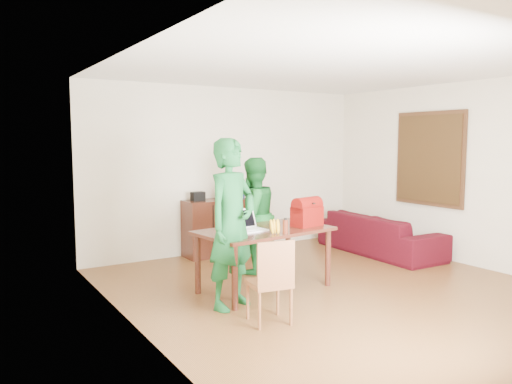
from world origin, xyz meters
TOP-DOWN VIEW (x-y plane):
  - room at (0.01, 0.13)m, footprint 5.20×5.70m
  - table at (-0.74, 0.54)m, footprint 1.72×1.09m
  - chair at (-1.31, -0.43)m, footprint 0.46×0.44m
  - person_near at (-1.39, 0.20)m, footprint 0.80×0.66m
  - person_far at (-0.43, 1.32)m, footprint 0.88×0.74m
  - laptop at (-0.95, 0.51)m, footprint 0.38×0.29m
  - bananas at (-0.80, 0.22)m, footprint 0.19×0.13m
  - bottle at (-0.69, 0.17)m, footprint 0.06×0.06m
  - red_bag at (-0.16, 0.45)m, footprint 0.42×0.29m
  - sofa at (1.95, 1.23)m, footprint 0.92×2.21m

SIDE VIEW (x-z plane):
  - chair at x=-1.31m, z-range -0.18..0.69m
  - sofa at x=1.95m, z-range 0.00..0.64m
  - table at x=-0.74m, z-range 0.29..1.05m
  - bananas at x=-0.80m, z-range 0.76..0.83m
  - person_far at x=-0.43m, z-range 0.00..1.61m
  - laptop at x=-0.95m, z-range 0.68..0.93m
  - bottle at x=-0.69m, z-range 0.76..0.94m
  - red_bag at x=-0.16m, z-range 0.76..1.05m
  - person_near at x=-1.39m, z-range 0.00..1.87m
  - room at x=0.01m, z-range -0.14..2.76m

